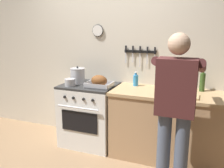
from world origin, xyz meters
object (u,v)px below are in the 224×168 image
at_px(person_cook, 175,105).
at_px(stock_pot, 78,76).
at_px(saucepan, 70,82).
at_px(bottle_cooking_oil, 176,80).
at_px(stove, 90,114).
at_px(cutting_board, 183,95).
at_px(bottle_dish_soap, 136,80).
at_px(roasting_pan, 99,82).
at_px(bottle_soy_sauce, 186,84).
at_px(bottle_olive_oil, 202,82).

relative_size(person_cook, stock_pot, 6.77).
distance_m(saucepan, bottle_cooking_oil, 1.44).
xyz_separation_m(stove, cutting_board, (1.31, -0.12, 0.46)).
bearing_deg(cutting_board, stock_pot, 173.98).
bearing_deg(bottle_dish_soap, roasting_pan, -150.42).
bearing_deg(roasting_pan, saucepan, -167.26).
height_order(bottle_cooking_oil, bottle_soy_sauce, bottle_cooking_oil).
xyz_separation_m(person_cook, bottle_cooking_oil, (-0.11, 0.89, 0.06)).
relative_size(cutting_board, bottle_olive_oil, 1.21).
relative_size(cutting_board, bottle_cooking_oil, 1.36).
bearing_deg(bottle_dish_soap, stock_pot, -170.81).
xyz_separation_m(person_cook, bottle_olive_oil, (0.22, 0.84, 0.07)).
xyz_separation_m(person_cook, bottle_soy_sauce, (0.03, 0.78, 0.04)).
xyz_separation_m(roasting_pan, cutting_board, (1.12, -0.04, -0.06)).
xyz_separation_m(roasting_pan, bottle_soy_sauce, (1.12, 0.22, 0.02)).
xyz_separation_m(stove, person_cook, (1.28, -0.64, 0.50)).
height_order(person_cook, cutting_board, person_cook).
relative_size(cutting_board, bottle_dish_soap, 1.83).
height_order(bottle_olive_oil, bottle_dish_soap, bottle_olive_oil).
distance_m(stock_pot, saucepan, 0.22).
relative_size(stove, cutting_board, 2.50).
height_order(cutting_board, bottle_dish_soap, bottle_dish_soap).
bearing_deg(cutting_board, roasting_pan, 177.79).
height_order(stock_pot, bottle_olive_oil, bottle_olive_oil).
relative_size(stock_pot, saucepan, 1.69).
bearing_deg(person_cook, stove, 53.17).
relative_size(stove, bottle_olive_oil, 3.02).
distance_m(roasting_pan, bottle_dish_soap, 0.51).
xyz_separation_m(bottle_cooking_oil, bottle_soy_sauce, (0.14, -0.10, -0.02)).
relative_size(roasting_pan, bottle_cooking_oil, 1.33).
relative_size(stock_pot, bottle_olive_oil, 0.82).
bearing_deg(person_cook, roasting_pan, 52.45).
height_order(stock_pot, bottle_cooking_oil, bottle_cooking_oil).
xyz_separation_m(bottle_olive_oil, bottle_dish_soap, (-0.87, -0.03, -0.04)).
height_order(stove, stock_pot, stock_pot).
xyz_separation_m(cutting_board, bottle_dish_soap, (-0.67, 0.29, 0.07)).
relative_size(stock_pot, bottle_cooking_oil, 0.93).
distance_m(saucepan, bottle_olive_oil, 1.75).
height_order(stove, bottle_olive_oil, bottle_olive_oil).
distance_m(roasting_pan, stock_pot, 0.41).
bearing_deg(roasting_pan, bottle_olive_oil, 12.12).
xyz_separation_m(stove, saucepan, (-0.21, -0.17, 0.50)).
bearing_deg(bottle_cooking_oil, person_cook, -83.03).
bearing_deg(saucepan, person_cook, -17.58).
height_order(saucepan, bottle_cooking_oil, bottle_cooking_oil).
relative_size(stove, bottle_dish_soap, 4.57).
distance_m(bottle_dish_soap, bottle_soy_sauce, 0.67).
bearing_deg(saucepan, roasting_pan, 12.74).
distance_m(person_cook, cutting_board, 0.52).
xyz_separation_m(stock_pot, cutting_board, (1.51, -0.16, -0.10)).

